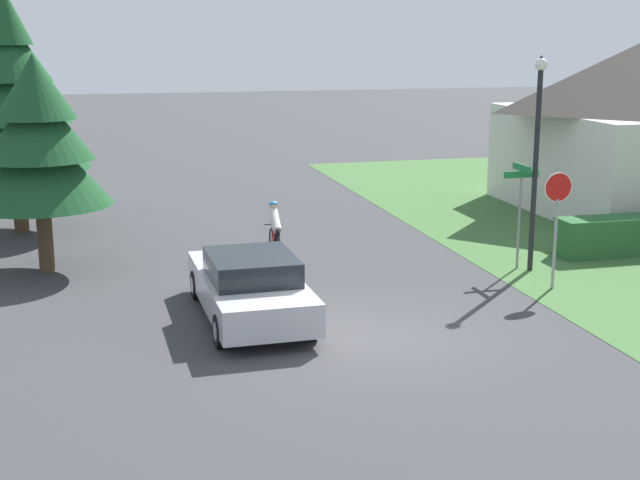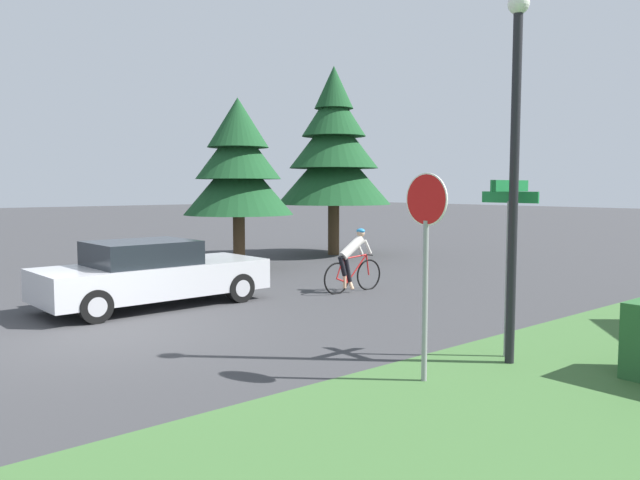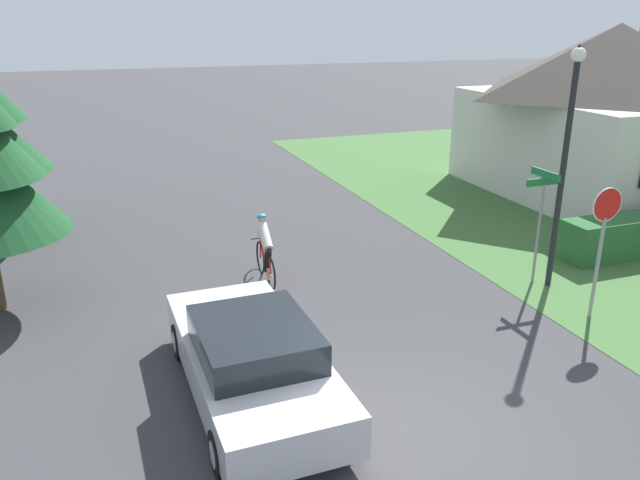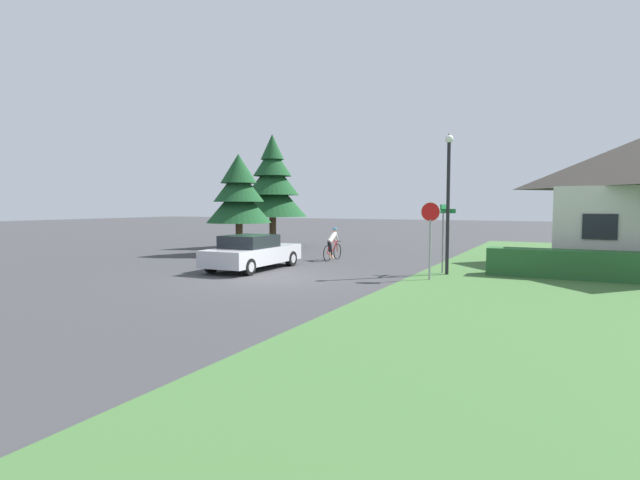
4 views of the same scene
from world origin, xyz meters
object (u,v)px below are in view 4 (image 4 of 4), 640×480
(street_name_sign, at_px, (443,225))
(conifer_tall_far, at_px, (273,185))
(street_lamp, at_px, (448,190))
(conifer_tall_near, at_px, (239,194))
(sedan_left_lane, at_px, (252,253))
(cyclist, at_px, (332,245))
(stop_sign, at_px, (430,226))

(street_name_sign, distance_m, conifer_tall_far, 14.03)
(street_lamp, height_order, conifer_tall_near, conifer_tall_near)
(sedan_left_lane, xyz_separation_m, conifer_tall_far, (-4.95, 9.40, 3.06))
(sedan_left_lane, bearing_deg, street_lamp, -75.91)
(cyclist, distance_m, conifer_tall_far, 8.66)
(street_lamp, distance_m, conifer_tall_near, 11.58)
(cyclist, distance_m, stop_sign, 6.85)
(sedan_left_lane, xyz_separation_m, stop_sign, (6.90, 0.41, 1.16))
(sedan_left_lane, relative_size, cyclist, 2.64)
(street_lamp, xyz_separation_m, conifer_tall_near, (-11.22, 2.85, 0.05))
(sedan_left_lane, xyz_separation_m, conifer_tall_near, (-4.08, 4.78, 2.44))
(sedan_left_lane, xyz_separation_m, cyclist, (1.41, 4.35, 0.05))
(cyclist, bearing_deg, sedan_left_lane, 164.05)
(street_lamp, bearing_deg, cyclist, 157.14)
(sedan_left_lane, bearing_deg, conifer_tall_near, 39.41)
(cyclist, height_order, street_name_sign, street_name_sign)
(cyclist, distance_m, street_name_sign, 6.02)
(stop_sign, xyz_separation_m, conifer_tall_near, (-10.98, 4.37, 1.28))
(cyclist, bearing_deg, stop_sign, -123.71)
(sedan_left_lane, height_order, stop_sign, stop_sign)
(sedan_left_lane, height_order, conifer_tall_far, conifer_tall_far)
(cyclist, relative_size, conifer_tall_far, 0.26)
(sedan_left_lane, relative_size, street_lamp, 0.91)
(cyclist, bearing_deg, conifer_tall_far, 53.54)
(conifer_tall_near, bearing_deg, street_name_sign, -13.30)
(stop_sign, relative_size, street_lamp, 0.52)
(street_name_sign, relative_size, conifer_tall_far, 0.38)
(sedan_left_lane, relative_size, conifer_tall_near, 0.90)
(cyclist, height_order, conifer_tall_near, conifer_tall_near)
(stop_sign, bearing_deg, street_lamp, -98.27)
(cyclist, relative_size, street_lamp, 0.34)
(street_lamp, bearing_deg, stop_sign, -99.00)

